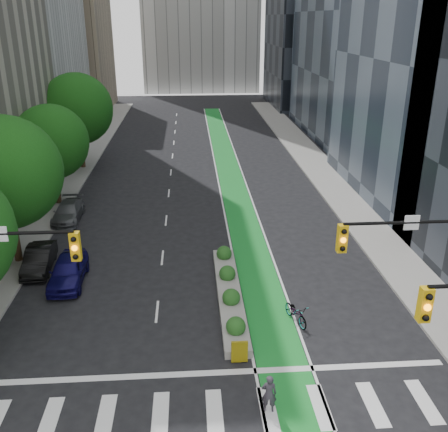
{
  "coord_description": "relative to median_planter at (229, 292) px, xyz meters",
  "views": [
    {
      "loc": [
        -0.66,
        -15.44,
        13.61
      ],
      "look_at": [
        1.2,
        11.07,
        3.0
      ],
      "focal_mm": 40.0,
      "sensor_mm": 36.0,
      "label": 1
    }
  ],
  "objects": [
    {
      "name": "sidewalk_left",
      "position": [
        -13.0,
        17.96,
        -0.3
      ],
      "size": [
        3.6,
        90.0,
        0.15
      ],
      "primitive_type": "cube",
      "color": "gray",
      "rests_on": "ground"
    },
    {
      "name": "tree_far",
      "position": [
        -12.2,
        24.96,
        5.32
      ],
      "size": [
        6.6,
        6.6,
        9.0
      ],
      "color": "black",
      "rests_on": "ground"
    },
    {
      "name": "building_dark_end",
      "position": [
        18.8,
        60.96,
        13.63
      ],
      "size": [
        14.0,
        18.0,
        28.0
      ],
      "primitive_type": "cube",
      "color": "black",
      "rests_on": "ground"
    },
    {
      "name": "parked_car_left_far",
      "position": [
        -10.7,
        11.51,
        0.27
      ],
      "size": [
        1.88,
        4.47,
        1.29
      ],
      "primitive_type": "imported",
      "rotation": [
        0.0,
        0.0,
        0.02
      ],
      "color": "#505255",
      "rests_on": "ground"
    },
    {
      "name": "parked_car_left_mid",
      "position": [
        -10.7,
        3.96,
        0.29
      ],
      "size": [
        1.69,
        4.14,
        1.33
      ],
      "primitive_type": "imported",
      "rotation": [
        0.0,
        0.0,
        0.07
      ],
      "color": "black",
      "rests_on": "ground"
    },
    {
      "name": "tree_midfar",
      "position": [
        -12.2,
        14.96,
        4.57
      ],
      "size": [
        5.6,
        5.6,
        7.76
      ],
      "color": "black",
      "rests_on": "ground"
    },
    {
      "name": "signal_right",
      "position": [
        7.47,
        -6.57,
        4.43
      ],
      "size": [
        5.82,
        0.51,
        7.2
      ],
      "color": "black",
      "rests_on": "ground"
    },
    {
      "name": "cyclist",
      "position": [
        0.8,
        -8.08,
        0.42
      ],
      "size": [
        0.62,
        0.44,
        1.59
      ],
      "primitive_type": "imported",
      "rotation": [
        0.0,
        0.0,
        3.03
      ],
      "color": "#352F39",
      "rests_on": "ground"
    },
    {
      "name": "parked_car_left_near",
      "position": [
        -8.68,
        2.25,
        0.37
      ],
      "size": [
        1.86,
        4.42,
        1.49
      ],
      "primitive_type": "imported",
      "rotation": [
        0.0,
        0.0,
        0.02
      ],
      "color": "#100D4E",
      "rests_on": "ground"
    },
    {
      "name": "sidewalk_right",
      "position": [
        10.6,
        17.96,
        -0.3
      ],
      "size": [
        3.6,
        90.0,
        0.15
      ],
      "primitive_type": "cube",
      "color": "gray",
      "rests_on": "ground"
    },
    {
      "name": "median_planter",
      "position": [
        0.0,
        0.0,
        0.0
      ],
      "size": [
        1.2,
        10.26,
        1.1
      ],
      "color": "gray",
      "rests_on": "ground"
    },
    {
      "name": "bike_lane_paint",
      "position": [
        1.8,
        22.96,
        -0.37
      ],
      "size": [
        2.2,
        70.0,
        0.01
      ],
      "primitive_type": "cube",
      "color": "#18842B",
      "rests_on": "ground"
    },
    {
      "name": "building_tan_far",
      "position": [
        -21.2,
        58.96,
        12.63
      ],
      "size": [
        14.0,
        16.0,
        26.0
      ],
      "primitive_type": "cube",
      "color": "tan",
      "rests_on": "ground"
    },
    {
      "name": "tree_mid",
      "position": [
        -12.2,
        4.96,
        5.2
      ],
      "size": [
        6.4,
        6.4,
        8.78
      ],
      "color": "black",
      "rests_on": "ground"
    },
    {
      "name": "ground",
      "position": [
        -1.2,
        -7.04,
        -0.37
      ],
      "size": [
        160.0,
        160.0,
        0.0
      ],
      "primitive_type": "plane",
      "color": "black",
      "rests_on": "ground"
    },
    {
      "name": "bicycle",
      "position": [
        3.0,
        -2.39,
        0.14
      ],
      "size": [
        1.26,
        2.05,
        1.02
      ],
      "primitive_type": "imported",
      "rotation": [
        0.0,
        0.0,
        0.33
      ],
      "color": "gray",
      "rests_on": "ground"
    }
  ]
}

